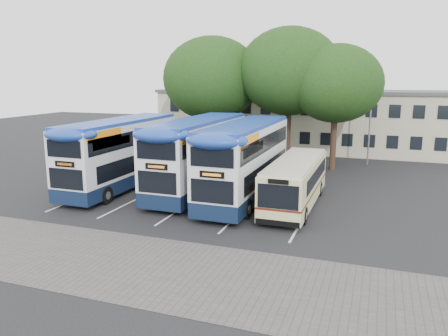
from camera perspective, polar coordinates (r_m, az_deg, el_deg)
The scene contains 12 objects.
ground at distance 21.91m, azimuth 0.33°, elevation -8.27°, with size 120.00×120.00×0.00m, color black.
paving_strip at distance 18.50m, azimuth -11.00°, elevation -12.39°, with size 40.00×6.00×0.01m, color #595654.
bay_lines at distance 27.65m, azimuth -3.57°, elevation -4.00°, with size 14.12×11.00×0.01m.
depot_building at distance 47.11m, azimuth 11.38°, elevation 6.24°, with size 32.40×8.40×6.20m.
lamp_post at distance 39.47m, azimuth 18.66°, elevation 7.64°, with size 0.25×1.05×9.06m.
tree_left at distance 39.88m, azimuth -1.55°, elevation 11.59°, with size 8.77×8.77×11.12m.
tree_mid at distance 37.96m, azimuth 8.56°, elevation 12.36°, with size 8.67×8.67×11.68m.
tree_right at distance 36.44m, azimuth 14.45°, elevation 10.62°, with size 7.34×7.34×10.14m.
bus_dd_left at distance 30.54m, azimuth -13.26°, elevation 2.22°, with size 2.75×11.34×4.73m.
bus_dd_mid at distance 28.89m, azimuth -3.30°, elevation 2.10°, with size 2.81×11.60×4.84m.
bus_dd_right at distance 27.02m, azimuth 2.86°, elevation 1.36°, with size 2.78×11.47×4.78m.
bus_single at distance 26.11m, azimuth 9.37°, elevation -1.50°, with size 2.39×9.39×2.80m.
Camera 1 is at (6.83, -19.42, 7.51)m, focal length 35.00 mm.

